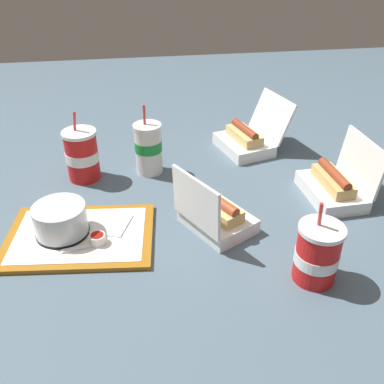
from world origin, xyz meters
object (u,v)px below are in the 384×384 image
at_px(clamshell_hotdog_left, 335,185).
at_px(food_tray, 80,236).
at_px(clamshell_hotdog_back, 247,139).
at_px(plastic_fork, 84,247).
at_px(clamshell_hotdog_front, 215,215).
at_px(soda_cup_center, 317,254).
at_px(cake_container, 61,221).
at_px(soda_cup_back, 148,148).
at_px(ketchup_cup, 97,238).
at_px(soda_cup_corner, 82,155).

bearing_deg(clamshell_hotdog_left, food_tray, 6.63).
bearing_deg(clamshell_hotdog_left, clamshell_hotdog_back, -63.37).
distance_m(plastic_fork, clamshell_hotdog_front, 0.34).
height_order(clamshell_hotdog_back, soda_cup_center, soda_cup_center).
xyz_separation_m(cake_container, plastic_fork, (-0.06, 0.07, -0.04)).
bearing_deg(soda_cup_back, cake_container, 51.59).
bearing_deg(ketchup_cup, soda_cup_center, 159.22).
relative_size(food_tray, cake_container, 2.93).
distance_m(food_tray, soda_cup_center, 0.58).
relative_size(plastic_fork, clamshell_hotdog_back, 0.43).
relative_size(clamshell_hotdog_front, soda_cup_back, 1.02).
relative_size(soda_cup_back, soda_cup_center, 1.10).
bearing_deg(clamshell_hotdog_back, ketchup_cup, 42.78).
bearing_deg(ketchup_cup, clamshell_hotdog_front, -173.87).
distance_m(clamshell_hotdog_left, soda_cup_corner, 0.76).
relative_size(clamshell_hotdog_left, clamshell_hotdog_front, 0.94).
relative_size(clamshell_hotdog_left, soda_cup_corner, 0.97).
relative_size(food_tray, soda_cup_center, 1.95).
distance_m(clamshell_hotdog_front, soda_cup_corner, 0.48).
bearing_deg(plastic_fork, ketchup_cup, -167.19).
xyz_separation_m(soda_cup_corner, soda_cup_center, (-0.54, 0.54, -0.01)).
xyz_separation_m(clamshell_hotdog_left, clamshell_hotdog_back, (0.17, -0.34, -0.00)).
relative_size(clamshell_hotdog_left, soda_cup_center, 1.05).
bearing_deg(clamshell_hotdog_back, soda_cup_corner, 11.72).
xyz_separation_m(cake_container, clamshell_hotdog_front, (-0.39, 0.02, -0.01)).
height_order(food_tray, clamshell_hotdog_left, clamshell_hotdog_left).
distance_m(cake_container, clamshell_hotdog_front, 0.39).
bearing_deg(clamshell_hotdog_front, cake_container, -3.18).
relative_size(cake_container, clamshell_hotdog_back, 0.53).
bearing_deg(soda_cup_corner, soda_cup_center, 135.03).
xyz_separation_m(food_tray, plastic_fork, (-0.02, 0.06, 0.01)).
distance_m(clamshell_hotdog_back, soda_cup_center, 0.65).
height_order(plastic_fork, clamshell_hotdog_left, clamshell_hotdog_left).
bearing_deg(cake_container, plastic_fork, 129.76).
distance_m(clamshell_hotdog_left, clamshell_hotdog_back, 0.38).
relative_size(ketchup_cup, soda_cup_center, 0.20).
bearing_deg(food_tray, plastic_fork, 105.00).
relative_size(plastic_fork, clamshell_hotdog_front, 0.48).
distance_m(food_tray, clamshell_hotdog_left, 0.73).
distance_m(ketchup_cup, plastic_fork, 0.04).
bearing_deg(soda_cup_center, clamshell_hotdog_back, -91.69).
relative_size(food_tray, ketchup_cup, 9.89).
bearing_deg(clamshell_hotdog_back, soda_cup_center, 88.31).
height_order(clamshell_hotdog_left, soda_cup_back, soda_cup_back).
height_order(ketchup_cup, soda_cup_center, soda_cup_center).
xyz_separation_m(cake_container, clamshell_hotdog_left, (-0.77, -0.07, -0.01)).
distance_m(ketchup_cup, soda_cup_back, 0.40).
xyz_separation_m(food_tray, clamshell_hotdog_back, (-0.55, -0.43, 0.03)).
height_order(cake_container, plastic_fork, cake_container).
relative_size(clamshell_hotdog_back, clamshell_hotdog_front, 1.12).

